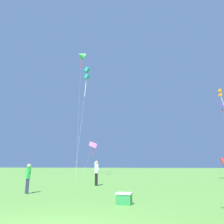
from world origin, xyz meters
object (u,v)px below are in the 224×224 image
object	(u,v)px
kite_orange_box	(220,94)
kite_teal_box	(87,74)
kite_green_small	(81,55)
kite_pink_low	(93,147)
person_near_tree	(28,176)
person_with_spool	(96,171)
kite_purple_streamer	(224,109)
picnic_cooler	(124,198)

from	to	relation	value
kite_orange_box	kite_teal_box	distance (m)	25.35
kite_green_small	kite_pink_low	bearing A→B (deg)	95.92
kite_teal_box	person_near_tree	xyz separation A→B (m)	(5.23, -18.25, -14.47)
kite_orange_box	person_with_spool	bearing A→B (deg)	-117.59
kite_purple_streamer	picnic_cooler	distance (m)	19.02
kite_teal_box	picnic_cooler	bearing A→B (deg)	-60.99
kite_green_small	person_near_tree	distance (m)	38.56
kite_pink_low	kite_purple_streamer	bearing A→B (deg)	-43.37
person_with_spool	picnic_cooler	distance (m)	8.44
kite_purple_streamer	person_near_tree	distance (m)	20.35
kite_purple_streamer	person_near_tree	bearing A→B (deg)	-131.06
person_near_tree	picnic_cooler	size ratio (longest dim) A/B	2.59
kite_pink_low	person_near_tree	world-z (taller)	kite_pink_low
kite_orange_box	picnic_cooler	size ratio (longest dim) A/B	25.99
kite_purple_streamer	kite_green_small	xyz separation A→B (m)	(-23.94, 13.52, 17.46)
kite_purple_streamer	kite_green_small	distance (m)	32.57
kite_pink_low	kite_green_small	bearing A→B (deg)	-84.08
kite_purple_streamer	kite_pink_low	xyz separation A→B (m)	(-24.99, 23.61, -1.39)
kite_pink_low	person_with_spool	bearing A→B (deg)	-66.64
kite_teal_box	kite_green_small	distance (m)	14.90
kite_purple_streamer	kite_orange_box	distance (m)	19.58
kite_orange_box	kite_teal_box	xyz separation A→B (m)	(-20.97, -14.21, 0.73)
kite_purple_streamer	person_near_tree	world-z (taller)	kite_purple_streamer
kite_teal_box	person_with_spool	xyz separation A→B (m)	(6.96, -12.60, -14.30)
kite_teal_box	picnic_cooler	world-z (taller)	kite_teal_box
picnic_cooler	kite_green_small	bearing A→B (deg)	119.87
kite_pink_low	kite_orange_box	world-z (taller)	kite_orange_box
kite_green_small	person_with_spool	xyz separation A→B (m)	(12.99, -22.42, -23.74)
kite_green_small	picnic_cooler	xyz separation A→B (m)	(17.09, -29.75, -24.62)
kite_orange_box	picnic_cooler	bearing A→B (deg)	-106.20
kite_purple_streamer	kite_teal_box	bearing A→B (deg)	168.33
kite_orange_box	kite_green_small	world-z (taller)	kite_green_small
kite_pink_low	picnic_cooler	xyz separation A→B (m)	(18.13, -39.84, -5.76)
kite_green_small	kite_teal_box	bearing A→B (deg)	-58.43
kite_green_small	person_near_tree	world-z (taller)	kite_green_small
picnic_cooler	person_near_tree	bearing A→B (deg)	163.94
kite_orange_box	person_near_tree	distance (m)	38.61
kite_pink_low	kite_green_small	size ratio (longest dim) A/B	0.28
kite_pink_low	kite_teal_box	distance (m)	23.13
kite_pink_low	kite_green_small	distance (m)	21.41
kite_teal_box	picnic_cooler	xyz separation A→B (m)	(11.05, -19.93, -15.18)
person_with_spool	picnic_cooler	size ratio (longest dim) A/B	3.04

